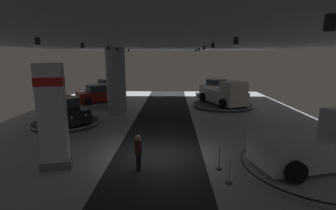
{
  "coord_description": "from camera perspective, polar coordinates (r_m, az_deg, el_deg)",
  "views": [
    {
      "loc": [
        0.72,
        -11.71,
        4.9
      ],
      "look_at": [
        0.37,
        5.66,
        1.4
      ],
      "focal_mm": 26.69,
      "sensor_mm": 36.0,
      "label": 1
    }
  ],
  "objects": [
    {
      "name": "display_platform_far_left",
      "position": [
        25.43,
        -15.22,
        0.33
      ],
      "size": [
        4.9,
        4.9,
        0.36
      ],
      "color": "#B7B7BC",
      "rests_on": "ground"
    },
    {
      "name": "display_platform_deep_left",
      "position": [
        32.13,
        -13.81,
        2.53
      ],
      "size": [
        4.7,
        4.7,
        0.24
      ],
      "color": "#B7B7BC",
      "rests_on": "ground"
    },
    {
      "name": "display_car_far_left",
      "position": [
        25.26,
        -15.4,
        2.38
      ],
      "size": [
        4.47,
        3.88,
        1.71
      ],
      "color": "maroon",
      "rests_on": "display_platform_far_left"
    },
    {
      "name": "display_platform_far_right",
      "position": [
        24.71,
        12.27,
        0.05
      ],
      "size": [
        5.78,
        5.78,
        0.27
      ],
      "color": "#333338",
      "rests_on": "ground"
    },
    {
      "name": "stanchion_a",
      "position": [
        10.25,
        13.81,
        -15.18
      ],
      "size": [
        0.28,
        0.28,
        1.01
      ],
      "color": "#333338",
      "rests_on": "ground"
    },
    {
      "name": "pickup_truck_near_right",
      "position": [
        12.65,
        31.85,
        -7.59
      ],
      "size": [
        5.63,
        3.58,
        2.3
      ],
      "color": "silver",
      "rests_on": "display_platform_near_right"
    },
    {
      "name": "ceiling_with_spotlights",
      "position": [
        11.75,
        -2.42,
        14.55
      ],
      "size": [
        24.0,
        44.0,
        0.39
      ],
      "color": "silver"
    },
    {
      "name": "pickup_truck_far_right",
      "position": [
        24.26,
        12.79,
        2.35
      ],
      "size": [
        4.16,
        5.7,
        2.3
      ],
      "color": "silver",
      "rests_on": "display_platform_far_right"
    },
    {
      "name": "stanchion_b",
      "position": [
        11.3,
        11.59,
        -12.48
      ],
      "size": [
        0.28,
        0.28,
        1.01
      ],
      "color": "#333338",
      "rests_on": "ground"
    },
    {
      "name": "display_car_deep_left",
      "position": [
        32.02,
        -13.83,
        4.07
      ],
      "size": [
        4.46,
        3.93,
        1.71
      ],
      "color": "black",
      "rests_on": "display_platform_deep_left"
    },
    {
      "name": "visitor_walking_near",
      "position": [
        10.87,
        -6.8,
        -10.26
      ],
      "size": [
        0.32,
        0.32,
        1.59
      ],
      "color": "black",
      "rests_on": "ground"
    },
    {
      "name": "display_car_deep_right",
      "position": [
        30.32,
        11.11,
        4.06
      ],
      "size": [
        4.35,
        4.11,
        1.71
      ],
      "color": "silver",
      "rests_on": "display_platform_deep_right"
    },
    {
      "name": "brand_sign_pylon",
      "position": [
        11.64,
        -24.9,
        -2.29
      ],
      "size": [
        1.38,
        0.9,
        4.59
      ],
      "color": "slate",
      "rests_on": "ground"
    },
    {
      "name": "ground",
      "position": [
        12.73,
        -2.2,
        -11.38
      ],
      "size": [
        24.0,
        44.0,
        0.06
      ],
      "color": "#B2B2B7"
    },
    {
      "name": "display_platform_mid_left",
      "position": [
        19.23,
        -22.24,
        -3.78
      ],
      "size": [
        4.6,
        4.6,
        0.27
      ],
      "color": "#333338",
      "rests_on": "ground"
    },
    {
      "name": "display_car_mid_left",
      "position": [
        19.06,
        -22.47,
        -1.19
      ],
      "size": [
        4.28,
        4.2,
        1.71
      ],
      "color": "black",
      "rests_on": "display_platform_mid_left"
    },
    {
      "name": "column_left",
      "position": [
        21.12,
        -11.77,
        5.31
      ],
      "size": [
        1.59,
        1.59,
        5.5
      ],
      "color": "#ADADB2",
      "rests_on": "ground"
    },
    {
      "name": "display_platform_near_right",
      "position": [
        12.79,
        30.29,
        -12.17
      ],
      "size": [
        6.08,
        6.08,
        0.22
      ],
      "color": "#B7B7BC",
      "rests_on": "ground"
    },
    {
      "name": "display_platform_deep_right",
      "position": [
        30.47,
        11.08,
        2.32
      ],
      "size": [
        5.11,
        5.11,
        0.38
      ],
      "color": "#B7B7BC",
      "rests_on": "ground"
    }
  ]
}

